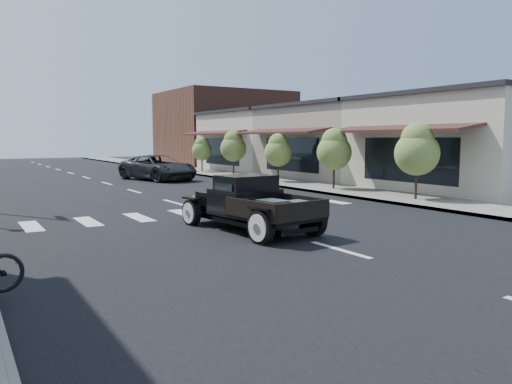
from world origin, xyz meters
TOP-DOWN VIEW (x-y plane):
  - ground at (0.00, 0.00)m, footprint 120.00×120.00m
  - road at (0.00, 15.00)m, footprint 14.00×80.00m
  - road_markings at (0.00, 10.00)m, footprint 12.00×60.00m
  - sidewalk_right at (8.50, 15.00)m, footprint 3.00×80.00m
  - storefront_near at (15.00, 4.00)m, footprint 10.00×9.00m
  - storefront_mid at (15.00, 13.00)m, footprint 10.00×9.00m
  - storefront_far at (15.00, 22.00)m, footprint 10.00×9.00m
  - far_building_right at (15.50, 32.00)m, footprint 11.00×10.00m
  - small_tree_a at (8.30, 2.02)m, footprint 1.76×1.76m
  - small_tree_b at (8.30, 7.03)m, footprint 1.68×1.68m
  - small_tree_c at (8.30, 11.86)m, footprint 1.56×1.56m
  - small_tree_d at (8.30, 17.09)m, footprint 1.70×1.70m
  - small_tree_e at (8.30, 21.90)m, footprint 1.47×1.47m
  - hotrod_pickup at (-0.51, 0.13)m, footprint 2.61×4.77m
  - second_car at (3.33, 17.68)m, footprint 3.90×6.02m

SIDE VIEW (x-z plane):
  - ground at x=0.00m, z-range 0.00..0.00m
  - road_markings at x=0.00m, z-range -0.03..0.03m
  - road at x=0.00m, z-range 0.00..0.02m
  - sidewalk_right at x=8.50m, z-range 0.00..0.15m
  - second_car at x=3.33m, z-range 0.00..1.54m
  - hotrod_pickup at x=-0.51m, z-range 0.00..1.58m
  - small_tree_e at x=8.30m, z-range 0.15..2.61m
  - small_tree_c at x=8.30m, z-range 0.15..2.75m
  - small_tree_b at x=8.30m, z-range 0.15..2.96m
  - small_tree_d at x=8.30m, z-range 0.15..2.99m
  - small_tree_a at x=8.30m, z-range 0.15..3.09m
  - storefront_near at x=15.00m, z-range 0.00..4.50m
  - storefront_mid at x=15.00m, z-range 0.00..4.50m
  - storefront_far at x=15.00m, z-range 0.00..4.50m
  - far_building_right at x=15.50m, z-range 0.00..7.00m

